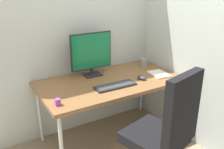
# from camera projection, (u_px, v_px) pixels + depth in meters

# --- Properties ---
(ground_plane) EXTENTS (8.00, 8.00, 0.00)m
(ground_plane) POSITION_uv_depth(u_px,v_px,m) (111.00, 137.00, 2.87)
(ground_plane) COLOR gray
(wall_back) EXTENTS (2.88, 0.04, 2.80)m
(wall_back) POSITION_uv_depth(u_px,v_px,m) (90.00, 11.00, 2.72)
(wall_back) COLOR #B7C1BC
(wall_back) RESTS_ON ground_plane
(wall_side_right) EXTENTS (0.04, 2.18, 2.80)m
(wall_side_right) POSITION_uv_depth(u_px,v_px,m) (184.00, 13.00, 2.59)
(wall_side_right) COLOR #B7C1BC
(wall_side_right) RESTS_ON ground_plane
(desk) EXTENTS (1.51, 0.81, 0.72)m
(desk) POSITION_uv_depth(u_px,v_px,m) (110.00, 84.00, 2.63)
(desk) COLOR brown
(desk) RESTS_ON ground_plane
(office_chair) EXTENTS (0.59, 0.58, 1.11)m
(office_chair) POSITION_uv_depth(u_px,v_px,m) (165.00, 130.00, 1.95)
(office_chair) COLOR black
(office_chair) RESTS_ON ground_plane
(monitor) EXTENTS (0.48, 0.16, 0.48)m
(monitor) POSITION_uv_depth(u_px,v_px,m) (91.00, 53.00, 2.68)
(monitor) COLOR black
(monitor) RESTS_ON desk
(keyboard) EXTENTS (0.43, 0.16, 0.02)m
(keyboard) POSITION_uv_depth(u_px,v_px,m) (115.00, 86.00, 2.46)
(keyboard) COLOR black
(keyboard) RESTS_ON desk
(mouse) EXTENTS (0.08, 0.12, 0.04)m
(mouse) POSITION_uv_depth(u_px,v_px,m) (142.00, 78.00, 2.63)
(mouse) COLOR #333338
(mouse) RESTS_ON desk
(pen_holder) EXTENTS (0.09, 0.09, 0.17)m
(pen_holder) POSITION_uv_depth(u_px,v_px,m) (144.00, 62.00, 3.04)
(pen_holder) COLOR gray
(pen_holder) RESTS_ON desk
(notebook) EXTENTS (0.20, 0.26, 0.02)m
(notebook) POSITION_uv_depth(u_px,v_px,m) (159.00, 74.00, 2.77)
(notebook) COLOR silver
(notebook) RESTS_ON desk
(desk_clamp_accessory) EXTENTS (0.04, 0.04, 0.06)m
(desk_clamp_accessory) POSITION_uv_depth(u_px,v_px,m) (58.00, 102.00, 2.08)
(desk_clamp_accessory) COLOR purple
(desk_clamp_accessory) RESTS_ON desk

